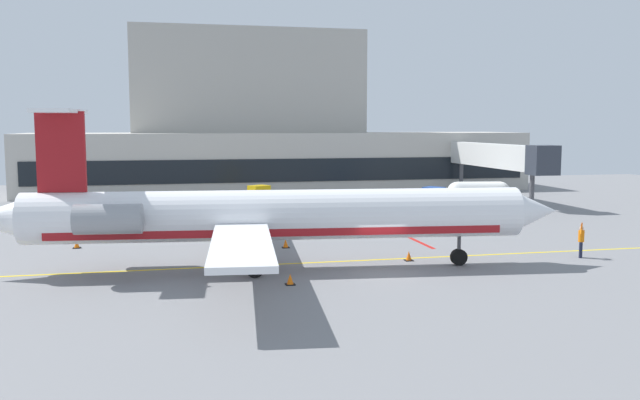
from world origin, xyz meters
The scene contains 12 objects.
ground centered at (0.00, 0.00, -0.05)m, with size 120.00×120.00×0.11m.
terminal_building centered at (0.94, 47.01, 6.86)m, with size 57.86×13.15×18.84m.
jet_bridge_west centered at (21.81, 29.43, 4.51)m, with size 2.40×19.66×5.88m.
regional_jet centered at (-5.70, 1.95, 2.91)m, with size 31.46×23.90×8.46m.
baggage_tug centered at (12.06, 23.48, 0.96)m, with size 3.90×3.68×2.10m.
pushback_tractor centered at (-3.11, 27.78, 1.01)m, with size 3.32×3.81×2.26m.
fuel_tank centered at (18.16, 26.43, 1.30)m, with size 6.07×2.59×2.30m.
marshaller centered at (12.50, 1.31, 1.04)m, with size 0.58×0.71×2.03m.
safety_cone_alpha centered at (-3.68, 8.21, 0.25)m, with size 0.47×0.47×0.55m.
safety_cone_bravo centered at (-16.47, 10.91, 0.25)m, with size 0.47×0.47×0.55m.
safety_cone_charlie centered at (2.45, 2.64, 0.25)m, with size 0.47×0.47×0.55m.
safety_cone_delta centered at (-5.15, -1.65, 0.25)m, with size 0.47×0.47×0.55m.
Camera 1 is at (-10.74, -33.26, 7.66)m, focal length 38.11 mm.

